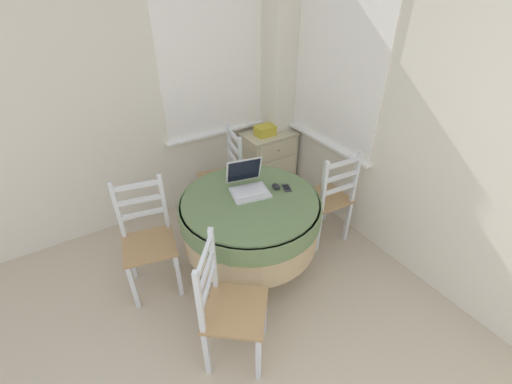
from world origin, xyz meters
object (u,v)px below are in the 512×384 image
at_px(cell_phone, 286,188).
at_px(corner_cabinet, 268,161).
at_px(dining_chair_near_right_window, 328,199).
at_px(dining_chair_left_flank, 148,241).
at_px(dining_chair_camera_near, 229,308).
at_px(computer_mouse, 276,186).
at_px(laptop, 248,185).
at_px(round_dining_table, 250,217).
at_px(storage_box, 265,130).
at_px(dining_chair_near_back_window, 224,178).

bearing_deg(cell_phone, corner_cabinet, 63.21).
height_order(dining_chair_near_right_window, dining_chair_left_flank, same).
height_order(cell_phone, dining_chair_camera_near, dining_chair_camera_near).
bearing_deg(dining_chair_left_flank, computer_mouse, -14.40).
bearing_deg(laptop, dining_chair_near_right_window, -12.24).
bearing_deg(computer_mouse, laptop, 153.38).
relative_size(round_dining_table, storage_box, 5.58).
xyz_separation_m(dining_chair_near_back_window, dining_chair_left_flank, (-0.95, -0.52, 0.00)).
bearing_deg(corner_cabinet, computer_mouse, -121.02).
height_order(round_dining_table, corner_cabinet, round_dining_table).
height_order(dining_chair_near_right_window, storage_box, dining_chair_near_right_window).
height_order(laptop, dining_chair_near_right_window, laptop).
relative_size(cell_phone, dining_chair_near_back_window, 0.13).
bearing_deg(cell_phone, dining_chair_near_back_window, 101.02).
xyz_separation_m(dining_chair_near_back_window, dining_chair_camera_near, (-0.71, -1.42, 0.00)).
bearing_deg(round_dining_table, cell_phone, -4.90).
xyz_separation_m(cell_phone, storage_box, (0.46, 1.01, 0.02)).
relative_size(cell_phone, dining_chair_left_flank, 0.13).
height_order(corner_cabinet, storage_box, storage_box).
xyz_separation_m(cell_phone, dining_chair_near_back_window, (-0.16, 0.83, -0.28)).
distance_m(corner_cabinet, storage_box, 0.42).
bearing_deg(dining_chair_near_back_window, dining_chair_left_flank, -151.20).
relative_size(dining_chair_near_back_window, corner_cabinet, 1.35).
bearing_deg(dining_chair_near_right_window, dining_chair_left_flank, 168.39).
relative_size(round_dining_table, dining_chair_near_right_window, 1.18).
distance_m(dining_chair_camera_near, storage_box, 2.10).
height_order(computer_mouse, corner_cabinet, computer_mouse).
bearing_deg(dining_chair_near_right_window, corner_cabinet, 87.63).
bearing_deg(corner_cabinet, dining_chair_near_back_window, -162.95).
relative_size(round_dining_table, dining_chair_near_back_window, 1.18).
relative_size(cell_phone, dining_chair_near_right_window, 0.13).
bearing_deg(laptop, round_dining_table, -113.32).
xyz_separation_m(round_dining_table, dining_chair_left_flank, (-0.78, 0.28, -0.10)).
relative_size(dining_chair_near_back_window, dining_chair_camera_near, 1.00).
height_order(cell_phone, storage_box, storage_box).
distance_m(dining_chair_camera_near, corner_cabinet, 2.15).
bearing_deg(dining_chair_left_flank, cell_phone, -15.50).
bearing_deg(corner_cabinet, dining_chair_near_right_window, -92.37).
relative_size(dining_chair_near_right_window, dining_chair_left_flank, 1.00).
xyz_separation_m(cell_phone, corner_cabinet, (0.53, 1.04, -0.39)).
xyz_separation_m(computer_mouse, cell_phone, (0.07, -0.04, -0.02)).
height_order(dining_chair_left_flank, storage_box, dining_chair_left_flank).
distance_m(laptop, dining_chair_near_back_window, 0.77).
height_order(computer_mouse, storage_box, storage_box).
distance_m(cell_phone, storage_box, 1.11).
xyz_separation_m(dining_chair_near_back_window, corner_cabinet, (0.69, 0.21, -0.10)).
bearing_deg(cell_phone, laptop, 152.66).
xyz_separation_m(dining_chair_camera_near, storage_box, (1.33, 1.60, 0.30)).
relative_size(dining_chair_near_back_window, dining_chair_near_right_window, 1.00).
distance_m(dining_chair_near_right_window, dining_chair_left_flank, 1.62).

